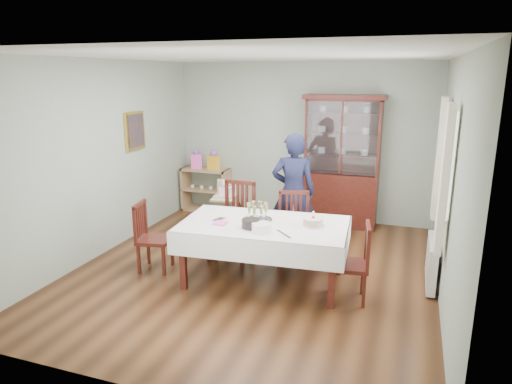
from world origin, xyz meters
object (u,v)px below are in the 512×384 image
at_px(high_chair, 226,217).
at_px(champagne_tray, 257,215).
at_px(china_cabinet, 342,160).
at_px(dining_table, 264,252).
at_px(chair_far_right, 293,243).
at_px(gift_bag_orange, 214,161).
at_px(chair_end_right, 350,278).
at_px(woman, 293,192).
at_px(chair_end_left, 154,250).
at_px(gift_bag_pink, 196,160).
at_px(sideboard, 206,190).
at_px(birthday_cake, 313,222).
at_px(chair_far_left, 235,236).

xyz_separation_m(high_chair, champagne_tray, (0.90, -1.13, 0.45)).
bearing_deg(china_cabinet, dining_table, -101.90).
relative_size(chair_far_right, gift_bag_orange, 2.66).
bearing_deg(champagne_tray, dining_table, -32.38).
distance_m(chair_end_right, woman, 1.77).
xyz_separation_m(dining_table, chair_end_left, (-1.47, -0.12, -0.12)).
xyz_separation_m(china_cabinet, champagne_tray, (-0.64, -2.46, -0.29)).
bearing_deg(chair_end_left, champagne_tray, -92.59).
distance_m(chair_end_left, woman, 2.09).
xyz_separation_m(chair_far_right, champagne_tray, (-0.30, -0.60, 0.54)).
xyz_separation_m(champagne_tray, gift_bag_pink, (-2.03, 2.46, 0.13)).
height_order(china_cabinet, gift_bag_orange, china_cabinet).
bearing_deg(gift_bag_orange, sideboard, 173.53).
relative_size(china_cabinet, sideboard, 2.42).
xyz_separation_m(chair_end_left, gift_bag_pink, (-0.67, 2.65, 0.69)).
distance_m(high_chair, champagne_tray, 1.51).
height_order(champagne_tray, birthday_cake, champagne_tray).
distance_m(chair_end_left, gift_bag_pink, 2.82).
relative_size(sideboard, gift_bag_pink, 2.47).
bearing_deg(gift_bag_pink, high_chair, -49.64).
bearing_deg(china_cabinet, high_chair, -139.06).
relative_size(dining_table, high_chair, 2.16).
height_order(sideboard, chair_end_right, chair_end_right).
xyz_separation_m(china_cabinet, high_chair, (-1.53, -1.33, -0.75)).
xyz_separation_m(sideboard, chair_end_right, (3.03, -2.67, -0.13)).
relative_size(chair_far_right, chair_end_left, 1.07).
bearing_deg(woman, gift_bag_pink, -43.91).
distance_m(dining_table, china_cabinet, 2.69).
bearing_deg(sideboard, chair_end_left, -79.36).
xyz_separation_m(chair_far_right, high_chair, (-1.20, 0.53, 0.09)).
relative_size(high_chair, birthday_cake, 3.57).
bearing_deg(chair_end_left, woman, -59.39).
relative_size(chair_end_right, birthday_cake, 3.36).
bearing_deg(sideboard, woman, -33.76).
distance_m(chair_far_left, woman, 1.04).
bearing_deg(chair_far_left, dining_table, -43.35).
xyz_separation_m(sideboard, gift_bag_orange, (0.18, -0.02, 0.56)).
bearing_deg(chair_far_right, birthday_cake, -70.99).
bearing_deg(chair_end_left, china_cabinet, -47.49).
distance_m(china_cabinet, birthday_cake, 2.47).
height_order(dining_table, chair_far_right, chair_far_right).
height_order(dining_table, chair_far_left, chair_far_left).
distance_m(chair_end_right, champagne_tray, 1.31).
relative_size(chair_end_left, high_chair, 0.94).
xyz_separation_m(sideboard, birthday_cake, (2.55, -2.47, 0.41)).
bearing_deg(woman, chair_end_left, 28.43).
distance_m(chair_far_left, chair_far_right, 0.82).
bearing_deg(high_chair, sideboard, 119.17).
bearing_deg(sideboard, birthday_cake, -44.08).
bearing_deg(dining_table, birthday_cake, 8.06).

